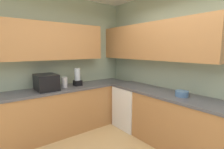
% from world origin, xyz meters
% --- Properties ---
extents(room_shell, '(4.02, 3.38, 2.79)m').
position_xyz_m(room_shell, '(-0.74, 0.59, 1.88)').
color(room_shell, '#9EAD8E').
rests_on(room_shell, ground_plane).
extents(counter_run_left, '(0.65, 2.99, 0.91)m').
position_xyz_m(counter_run_left, '(-1.64, 0.00, 0.45)').
color(counter_run_left, '#AD7542').
rests_on(counter_run_left, ground_plane).
extents(counter_run_back, '(3.11, 0.65, 0.91)m').
position_xyz_m(counter_run_back, '(0.21, 1.32, 0.45)').
color(counter_run_back, '#AD7542').
rests_on(counter_run_back, ground_plane).
extents(dishwasher, '(0.60, 0.60, 0.86)m').
position_xyz_m(dishwasher, '(-0.98, 1.29, 0.43)').
color(dishwasher, white).
rests_on(dishwasher, ground_plane).
extents(microwave, '(0.48, 0.36, 0.29)m').
position_xyz_m(microwave, '(-1.64, -0.27, 1.05)').
color(microwave, black).
rests_on(microwave, counter_run_left).
extents(kettle, '(0.12, 0.12, 0.21)m').
position_xyz_m(kettle, '(-1.62, 0.07, 1.01)').
color(kettle, '#B7B7BC').
rests_on(kettle, counter_run_left).
extents(bowl, '(0.20, 0.20, 0.09)m').
position_xyz_m(bowl, '(0.13, 1.32, 0.95)').
color(bowl, '#4C7099').
rests_on(bowl, counter_run_back).
extents(blender_appliance, '(0.15, 0.15, 0.36)m').
position_xyz_m(blender_appliance, '(-1.64, 0.36, 1.07)').
color(blender_appliance, black).
rests_on(blender_appliance, counter_run_left).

